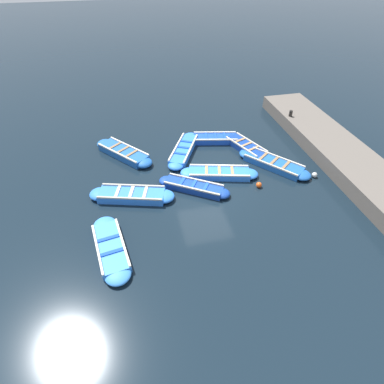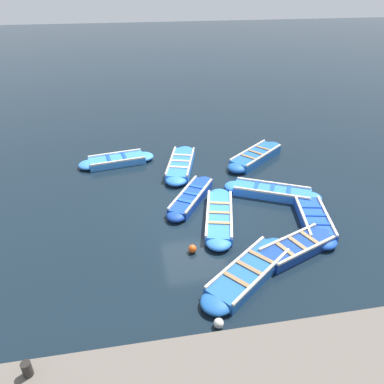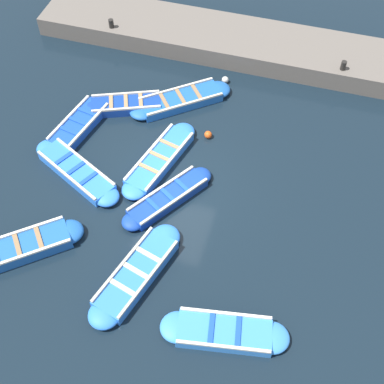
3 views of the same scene
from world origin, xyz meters
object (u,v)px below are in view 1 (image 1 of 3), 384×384
at_px(boat_broadside, 219,173).
at_px(boat_centre, 132,195).
at_px(boat_far_corner, 194,187).
at_px(boat_mid_row, 215,139).
at_px(boat_inner_gap, 184,150).
at_px(boat_end_of_row, 246,147).
at_px(boat_tucked, 124,153).
at_px(boat_near_quay, 273,164).
at_px(buoy_orange_near, 314,175).
at_px(boat_outer_left, 111,248).
at_px(buoy_yellow_far, 259,185).
at_px(bollard_north, 291,113).

height_order(boat_broadside, boat_centre, boat_centre).
bearing_deg(boat_far_corner, boat_mid_row, -118.73).
height_order(boat_inner_gap, boat_end_of_row, boat_inner_gap).
height_order(boat_broadside, boat_tucked, boat_tucked).
relative_size(boat_near_quay, boat_end_of_row, 1.06).
height_order(boat_far_corner, boat_centre, boat_centre).
relative_size(boat_near_quay, buoy_orange_near, 14.01).
relative_size(boat_near_quay, boat_inner_gap, 0.96).
height_order(boat_tucked, boat_mid_row, boat_tucked).
bearing_deg(boat_inner_gap, boat_outer_left, 56.40).
height_order(boat_far_corner, boat_end_of_row, boat_end_of_row).
bearing_deg(boat_inner_gap, buoy_yellow_far, 127.69).
xyz_separation_m(boat_inner_gap, buoy_yellow_far, (-2.86, 3.71, -0.03)).
relative_size(boat_broadside, boat_inner_gap, 1.04).
height_order(boat_outer_left, buoy_yellow_far, boat_outer_left).
relative_size(boat_far_corner, boat_centre, 0.84).
xyz_separation_m(boat_near_quay, boat_mid_row, (2.22, -3.09, -0.00)).
distance_m(buoy_orange_near, buoy_yellow_far, 2.97).
bearing_deg(buoy_yellow_far, buoy_orange_near, -177.41).
bearing_deg(boat_inner_gap, boat_end_of_row, 172.50).
xyz_separation_m(boat_far_corner, boat_end_of_row, (-3.61, -2.76, 0.01)).
bearing_deg(boat_centre, boat_mid_row, -141.69).
relative_size(boat_far_corner, boat_outer_left, 0.92).
height_order(boat_tucked, boat_end_of_row, boat_tucked).
xyz_separation_m(boat_outer_left, boat_end_of_row, (-7.44, -5.58, 0.02)).
distance_m(boat_outer_left, bollard_north, 13.23).
xyz_separation_m(boat_tucked, bollard_north, (-10.13, -1.00, 0.74)).
bearing_deg(boat_broadside, boat_centre, 9.64).
height_order(boat_outer_left, bollard_north, bollard_north).
height_order(boat_broadside, boat_inner_gap, boat_inner_gap).
xyz_separation_m(boat_mid_row, buoy_yellow_far, (-0.84, 4.51, -0.03)).
bearing_deg(bollard_north, boat_end_of_row, 28.29).
relative_size(boat_inner_gap, boat_centre, 0.95).
bearing_deg(buoy_yellow_far, boat_mid_row, -79.46).
bearing_deg(boat_centre, buoy_yellow_far, 174.96).
height_order(boat_inner_gap, boat_outer_left, boat_inner_gap).
bearing_deg(boat_inner_gap, boat_near_quay, 151.70).
bearing_deg(boat_far_corner, boat_broadside, -152.60).
bearing_deg(boat_outer_left, boat_tucked, -96.95).
bearing_deg(boat_inner_gap, boat_centre, 46.48).
xyz_separation_m(boat_outer_left, boat_mid_row, (-6.03, -6.84, 0.01)).
xyz_separation_m(boat_centre, boat_end_of_row, (-6.46, -2.74, -0.01)).
height_order(boat_near_quay, boat_tucked, boat_tucked).
bearing_deg(boat_centre, buoy_orange_near, 177.51).
relative_size(boat_tucked, boat_end_of_row, 1.05).
relative_size(bollard_north, buoy_orange_near, 1.35).
distance_m(boat_far_corner, buoy_orange_near, 6.02).
distance_m(boat_tucked, bollard_north, 10.20).
bearing_deg(boat_mid_row, boat_outer_left, 48.57).
height_order(boat_near_quay, boat_end_of_row, boat_end_of_row).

